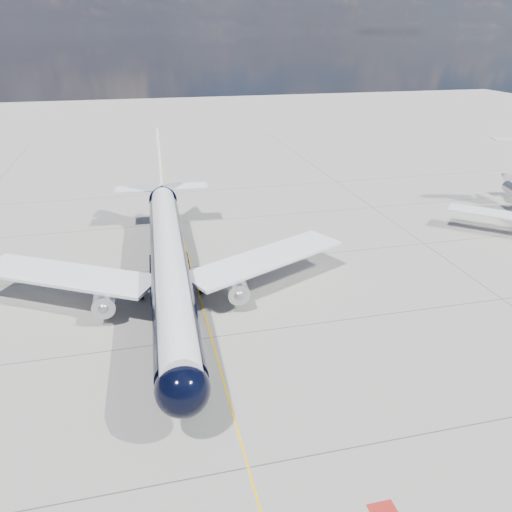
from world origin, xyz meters
name	(u,v)px	position (x,y,z in m)	size (l,w,h in m)	color
ground	(187,250)	(0.00, 30.00, 0.00)	(320.00, 320.00, 0.00)	#99978E
taxiway_centerline	(191,267)	(0.00, 25.00, 0.00)	(0.16, 160.00, 0.01)	#FFB70D
main_airliner	(169,257)	(-2.75, 18.93, 4.21)	(38.58, 46.94, 13.57)	black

